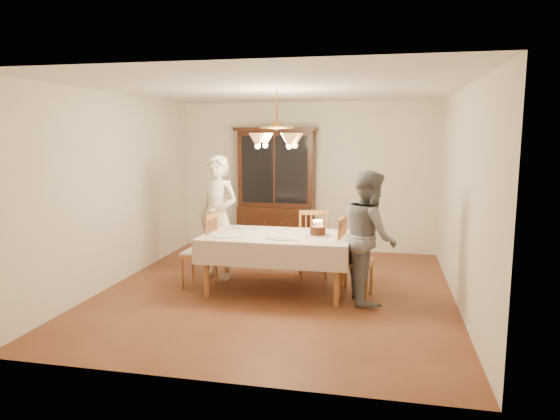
% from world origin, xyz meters
% --- Properties ---
extents(ground, '(5.00, 5.00, 0.00)m').
position_xyz_m(ground, '(0.00, 0.00, 0.00)').
color(ground, brown).
rests_on(ground, ground).
extents(room_shell, '(5.00, 5.00, 5.00)m').
position_xyz_m(room_shell, '(0.00, 0.00, 1.58)').
color(room_shell, white).
rests_on(room_shell, ground).
extents(dining_table, '(1.90, 1.10, 0.76)m').
position_xyz_m(dining_table, '(0.00, 0.00, 0.68)').
color(dining_table, '#96562B').
rests_on(dining_table, ground).
extents(china_hutch, '(1.38, 0.54, 2.16)m').
position_xyz_m(china_hutch, '(-0.49, 2.25, 1.04)').
color(china_hutch, black).
rests_on(china_hutch, ground).
extents(chair_far_side, '(0.52, 0.51, 1.00)m').
position_xyz_m(chair_far_side, '(0.36, 0.76, 0.44)').
color(chair_far_side, '#96562B').
rests_on(chair_far_side, ground).
extents(chair_left_end, '(0.43, 0.45, 1.00)m').
position_xyz_m(chair_left_end, '(-1.06, -0.03, 0.45)').
color(chair_left_end, '#96562B').
rests_on(chair_left_end, ground).
extents(chair_right_end, '(0.47, 0.49, 1.00)m').
position_xyz_m(chair_right_end, '(1.02, -0.01, 0.44)').
color(chair_right_end, '#96562B').
rests_on(chair_right_end, ground).
extents(elderly_woman, '(0.75, 0.61, 1.76)m').
position_xyz_m(elderly_woman, '(-0.95, 0.43, 0.88)').
color(elderly_woman, white).
rests_on(elderly_woman, ground).
extents(adult_in_grey, '(0.78, 0.91, 1.62)m').
position_xyz_m(adult_in_grey, '(1.19, -0.13, 0.81)').
color(adult_in_grey, slate).
rests_on(adult_in_grey, ground).
extents(birthday_cake, '(0.30, 0.30, 0.20)m').
position_xyz_m(birthday_cake, '(0.53, 0.03, 0.81)').
color(birthday_cake, white).
rests_on(birthday_cake, dining_table).
extents(place_setting_near_left, '(0.39, 0.24, 0.02)m').
position_xyz_m(place_setting_near_left, '(-0.63, -0.29, 0.77)').
color(place_setting_near_left, white).
rests_on(place_setting_near_left, dining_table).
extents(place_setting_near_right, '(0.41, 0.26, 0.02)m').
position_xyz_m(place_setting_near_right, '(0.13, -0.27, 0.77)').
color(place_setting_near_right, white).
rests_on(place_setting_near_right, dining_table).
extents(place_setting_far_left, '(0.38, 0.23, 0.02)m').
position_xyz_m(place_setting_far_left, '(-0.51, 0.34, 0.77)').
color(place_setting_far_left, white).
rests_on(place_setting_far_left, dining_table).
extents(chandelier, '(0.62, 0.62, 0.73)m').
position_xyz_m(chandelier, '(-0.00, -0.00, 1.98)').
color(chandelier, '#BF8C3F').
rests_on(chandelier, ground).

